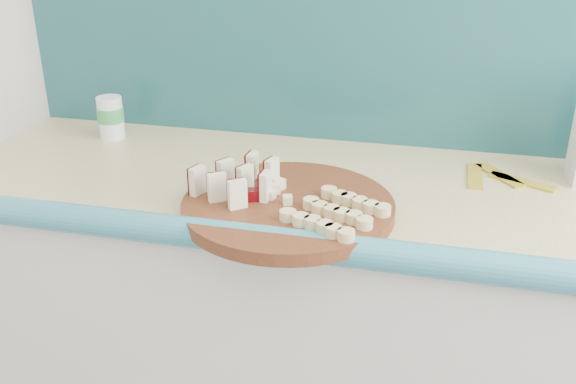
# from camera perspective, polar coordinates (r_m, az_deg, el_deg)

# --- Properties ---
(kitchen_counter) EXTENTS (2.20, 0.63, 0.91)m
(kitchen_counter) POSITION_cam_1_polar(r_m,az_deg,el_deg) (1.66, 11.06, -14.42)
(kitchen_counter) COLOR silver
(kitchen_counter) RESTS_ON ground
(backsplash) EXTENTS (2.20, 0.02, 0.50)m
(backsplash) POSITION_cam_1_polar(r_m,az_deg,el_deg) (1.62, 13.73, 12.25)
(backsplash) COLOR teal
(backsplash) RESTS_ON kitchen_counter
(cutting_board) EXTENTS (0.56, 0.56, 0.03)m
(cutting_board) POSITION_cam_1_polar(r_m,az_deg,el_deg) (1.29, 0.00, -1.35)
(cutting_board) COLOR #45220E
(cutting_board) RESTS_ON kitchen_counter
(apple_wedges) EXTENTS (0.17, 0.19, 0.06)m
(apple_wedges) POSITION_cam_1_polar(r_m,az_deg,el_deg) (1.31, -4.41, 1.12)
(apple_wedges) COLOR beige
(apple_wedges) RESTS_ON cutting_board
(apple_chunks) EXTENTS (0.06, 0.06, 0.02)m
(apple_chunks) POSITION_cam_1_polar(r_m,az_deg,el_deg) (1.29, -0.95, -0.08)
(apple_chunks) COLOR beige
(apple_chunks) RESTS_ON cutting_board
(banana_slices) EXTENTS (0.20, 0.20, 0.02)m
(banana_slices) POSITION_cam_1_polar(r_m,az_deg,el_deg) (1.21, 4.36, -1.86)
(banana_slices) COLOR #E0C989
(banana_slices) RESTS_ON cutting_board
(canister) EXTENTS (0.07, 0.07, 0.11)m
(canister) POSITION_cam_1_polar(r_m,az_deg,el_deg) (1.76, -15.48, 6.46)
(canister) COLOR white
(canister) RESTS_ON kitchen_counter
(banana_peel) EXTENTS (0.19, 0.16, 0.01)m
(banana_peel) POSITION_cam_1_polar(r_m,az_deg,el_deg) (1.53, 18.22, 1.22)
(banana_peel) COLOR gold
(banana_peel) RESTS_ON kitchen_counter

